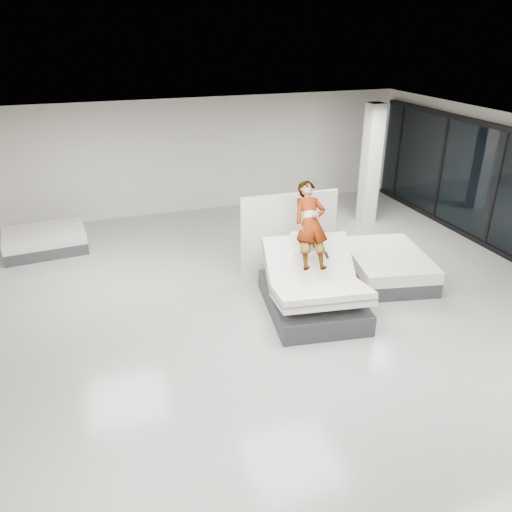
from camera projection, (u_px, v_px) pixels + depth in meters
name	position (u px, v px, depth m)	size (l,w,h in m)	color
room	(301.00, 251.00, 8.22)	(14.00, 14.04, 3.20)	#A7A49D
hero_bed	(313.00, 291.00, 9.42)	(1.97, 2.44, 1.41)	#38383D
person	(310.00, 238.00, 9.32)	(0.63, 0.41, 1.72)	slate
remote	(327.00, 255.00, 9.13)	(0.05, 0.14, 0.03)	black
divider_panel	(289.00, 236.00, 10.50)	(2.07, 0.09, 1.88)	silver
flat_bed_right_far	(386.00, 266.00, 10.73)	(1.94, 2.34, 0.57)	#38383D
flat_bed_left_far	(45.00, 240.00, 12.05)	(1.95, 1.53, 0.51)	#38383D
column	(371.00, 165.00, 13.26)	(0.40, 0.40, 3.20)	silver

